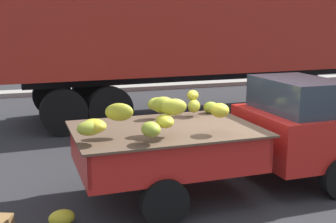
{
  "coord_description": "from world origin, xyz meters",
  "views": [
    {
      "loc": [
        -3.01,
        -5.51,
        2.6
      ],
      "look_at": [
        -0.93,
        0.64,
        1.23
      ],
      "focal_mm": 46.23,
      "sensor_mm": 36.0,
      "label": 1
    }
  ],
  "objects": [
    {
      "name": "curb_strip",
      "position": [
        0.0,
        10.41,
        0.08
      ],
      "size": [
        80.0,
        0.8,
        0.16
      ],
      "primitive_type": "cube",
      "color": "gray",
      "rests_on": "ground"
    },
    {
      "name": "pickup_truck",
      "position": [
        0.73,
        0.25,
        0.88
      ],
      "size": [
        4.7,
        1.87,
        1.7
      ],
      "rotation": [
        0.0,
        0.0,
        0.01
      ],
      "color": "#B21E19",
      "rests_on": "ground"
    },
    {
      "name": "ground",
      "position": [
        0.0,
        0.0,
        0.0
      ],
      "size": [
        220.0,
        220.0,
        0.0
      ],
      "primitive_type": "plane",
      "color": "#28282B"
    },
    {
      "name": "semi_trailer",
      "position": [
        2.4,
        5.77,
        2.54
      ],
      "size": [
        12.08,
        3.0,
        3.95
      ],
      "rotation": [
        0.0,
        0.0,
        0.04
      ],
      "color": "maroon",
      "rests_on": "ground"
    },
    {
      "name": "fallen_banana_bunch_near_tailgate",
      "position": [
        -2.65,
        -0.17,
        0.11
      ],
      "size": [
        0.36,
        0.24,
        0.21
      ],
      "primitive_type": "ellipsoid",
      "rotation": [
        0.0,
        0.0,
        3.24
      ],
      "color": "gold",
      "rests_on": "ground"
    }
  ]
}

